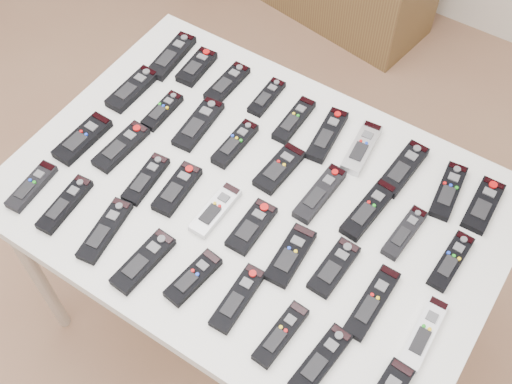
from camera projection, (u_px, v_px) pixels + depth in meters
The scene contains 39 objects.
ground at pixel (213, 329), 2.27m from camera, with size 4.00×4.00×0.00m, color #93644B.
table at pixel (256, 209), 1.70m from camera, with size 1.25×0.88×0.78m.
remote_0 at pixel (172, 56), 1.93m from camera, with size 0.06×0.19×0.02m, color black.
remote_1 at pixel (197, 67), 1.90m from camera, with size 0.06×0.14×0.02m, color black.
remote_2 at pixel (227, 83), 1.87m from camera, with size 0.05×0.16×0.02m, color black.
remote_3 at pixel (267, 97), 1.84m from camera, with size 0.04×0.14×0.02m, color black.
remote_4 at pixel (294, 120), 1.78m from camera, with size 0.05×0.17×0.02m, color black.
remote_5 at pixel (327, 135), 1.75m from camera, with size 0.05×0.19×0.02m, color black.
remote_6 at pixel (362, 148), 1.73m from camera, with size 0.05×0.18×0.02m, color #B7B7BC.
remote_7 at pixel (403, 169), 1.69m from camera, with size 0.06×0.19×0.02m, color black.
remote_8 at pixel (448, 191), 1.65m from camera, with size 0.05×0.18×0.02m, color black.
remote_9 at pixel (483, 205), 1.62m from camera, with size 0.06×0.17×0.02m, color black.
remote_10 at pixel (132, 89), 1.85m from camera, with size 0.06×0.18×0.02m, color black.
remote_11 at pixel (162, 111), 1.80m from camera, with size 0.04×0.14×0.02m, color black.
remote_12 at pixel (198, 124), 1.78m from camera, with size 0.06×0.19×0.02m, color black.
remote_13 at pixel (235, 144), 1.73m from camera, with size 0.05×0.17×0.02m, color black.
remote_14 at pixel (279, 168), 1.69m from camera, with size 0.06×0.16×0.02m, color black.
remote_15 at pixel (320, 194), 1.64m from camera, with size 0.05×0.19×0.02m, color black.
remote_16 at pixel (368, 210), 1.61m from camera, with size 0.05×0.19×0.02m, color black.
remote_17 at pixel (404, 233), 1.58m from camera, with size 0.04×0.16×0.02m, color black.
remote_18 at pixel (451, 261), 1.53m from camera, with size 0.05×0.17×0.02m, color black.
remote_19 at pixel (83, 139), 1.74m from camera, with size 0.06×0.18×0.02m, color black.
remote_20 at pixel (121, 147), 1.73m from camera, with size 0.06×0.17×0.02m, color black.
remote_21 at pixel (146, 179), 1.67m from camera, with size 0.05×0.16×0.02m, color black.
remote_22 at pixel (177, 189), 1.65m from camera, with size 0.06×0.16×0.02m, color black.
remote_23 at pixel (216, 210), 1.61m from camera, with size 0.05×0.17×0.02m, color #B7B7BC.
remote_24 at pixel (252, 227), 1.59m from camera, with size 0.06×0.15×0.02m, color black.
remote_25 at pixel (290, 255), 1.54m from camera, with size 0.06×0.17×0.02m, color black.
remote_26 at pixel (334, 267), 1.52m from camera, with size 0.06×0.16×0.02m, color black.
remote_27 at pixel (372, 302), 1.47m from camera, with size 0.05×0.20×0.02m, color black.
remote_28 at pixel (424, 333), 1.43m from camera, with size 0.05×0.18×0.02m, color silver.
remote_29 at pixel (32, 186), 1.66m from camera, with size 0.05×0.16×0.02m, color black.
remote_30 at pixel (65, 204), 1.62m from camera, with size 0.05×0.18×0.02m, color black.
remote_31 at pixel (105, 230), 1.58m from camera, with size 0.05×0.18×0.02m, color black.
remote_32 at pixel (143, 261), 1.53m from camera, with size 0.06×0.18×0.02m, color black.
remote_33 at pixel (193, 278), 1.50m from camera, with size 0.05×0.15×0.02m, color black.
remote_34 at pixel (238, 298), 1.48m from camera, with size 0.05×0.18×0.02m, color black.
remote_35 at pixel (281, 334), 1.42m from camera, with size 0.04×0.16×0.02m, color black.
remote_36 at pixel (321, 360), 1.39m from camera, with size 0.05×0.18×0.02m, color black.
Camera 1 is at (0.62, -0.66, 2.14)m, focal length 45.00 mm.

